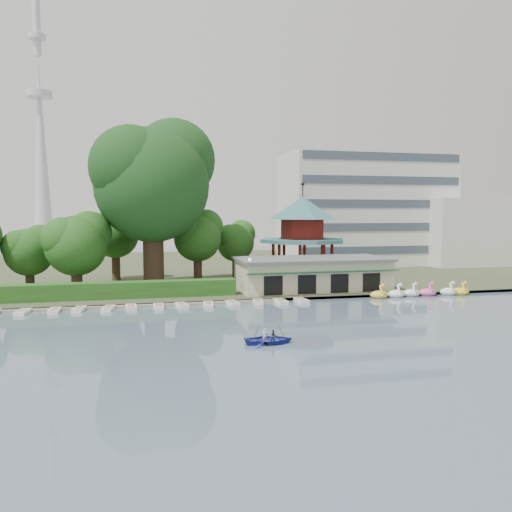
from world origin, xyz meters
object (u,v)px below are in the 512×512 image
object	(u,v)px
boathouse	(312,273)
rowboat_with_passengers	(269,336)
big_tree	(154,176)
pavilion	(302,229)
dock	(127,306)

from	to	relation	value
boathouse	rowboat_with_passengers	xyz separation A→B (m)	(-11.18, -22.35, -1.84)
boathouse	big_tree	size ratio (longest dim) A/B	0.86
big_tree	pavilion	bearing A→B (deg)	10.27
dock	pavilion	distance (m)	29.14
rowboat_with_passengers	dock	bearing A→B (deg)	121.62
big_tree	rowboat_with_passengers	size ratio (longest dim) A/B	4.07
dock	rowboat_with_passengers	bearing A→B (deg)	-58.38
boathouse	big_tree	bearing A→B (deg)	161.60
dock	rowboat_with_passengers	xyz separation A→B (m)	(10.82, -17.57, 0.41)
pavilion	big_tree	size ratio (longest dim) A/B	0.63
dock	big_tree	distance (m)	18.28
boathouse	big_tree	distance (m)	23.15
boathouse	big_tree	xyz separation A→B (m)	(-18.81, 6.26, 11.97)
dock	rowboat_with_passengers	world-z (taller)	rowboat_with_passengers
dock	boathouse	bearing A→B (deg)	12.24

